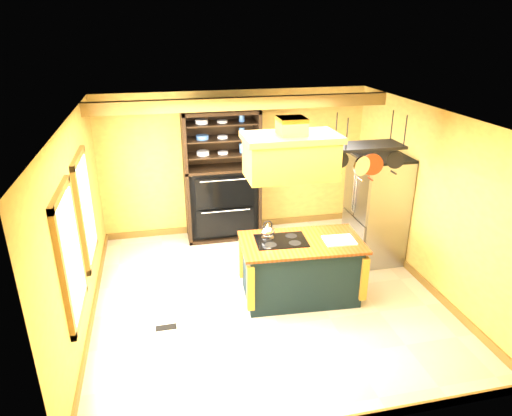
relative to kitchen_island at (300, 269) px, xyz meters
name	(u,v)px	position (x,y,z in m)	size (l,w,h in m)	color
floor	(266,296)	(-0.49, 0.10, -0.47)	(5.00, 5.00, 0.00)	beige
ceiling	(268,117)	(-0.49, 0.10, 2.23)	(5.00, 5.00, 0.00)	white
wall_back	(235,163)	(-0.49, 2.60, 0.88)	(5.00, 0.02, 2.70)	gold
wall_front	(333,320)	(-0.49, -2.40, 0.88)	(5.00, 0.02, 2.70)	gold
wall_left	(78,230)	(-2.99, 0.10, 0.88)	(0.02, 5.00, 2.70)	gold
wall_right	(428,199)	(2.01, 0.10, 0.88)	(0.02, 5.00, 2.70)	gold
ceiling_beam	(243,104)	(-0.49, 1.80, 2.12)	(5.00, 0.15, 0.20)	brown
window_near	(71,255)	(-2.96, -0.70, 0.93)	(0.06, 1.06, 1.56)	brown
window_far	(86,209)	(-2.96, 0.70, 0.93)	(0.06, 1.06, 1.56)	brown
kitchen_island	(300,269)	(0.00, 0.00, 0.00)	(1.80, 1.08, 1.11)	black
range_hood	(291,154)	(-0.20, 0.00, 1.75)	(1.26, 0.71, 0.80)	gold
pot_rack	(368,152)	(0.91, 0.00, 1.71)	(0.97, 0.46, 0.89)	black
refrigerator	(375,210)	(1.60, 0.92, 0.41)	(0.78, 0.92, 1.80)	#97999F
hutch	(222,190)	(-0.79, 2.34, 0.45)	(1.37, 0.62, 2.42)	black
floor_register	(166,327)	(-1.99, -0.35, -0.46)	(0.28, 0.12, 0.01)	black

